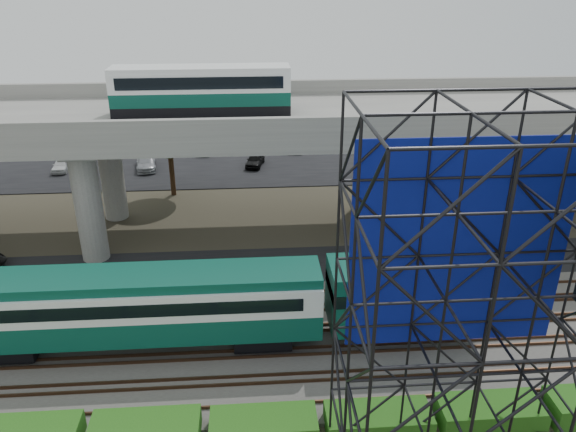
{
  "coord_description": "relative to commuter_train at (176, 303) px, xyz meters",
  "views": [
    {
      "loc": [
        0.72,
        -22.55,
        18.72
      ],
      "look_at": [
        2.81,
        6.0,
        5.76
      ],
      "focal_mm": 35.0,
      "sensor_mm": 36.0,
      "label": 1
    }
  ],
  "objects": [
    {
      "name": "ground",
      "position": [
        3.22,
        -2.0,
        -2.88
      ],
      "size": [
        140.0,
        140.0,
        0.0
      ],
      "primitive_type": "plane",
      "color": "#474233",
      "rests_on": "ground"
    },
    {
      "name": "trees",
      "position": [
        -1.45,
        14.17,
        2.69
      ],
      "size": [
        40.94,
        16.94,
        7.69
      ],
      "color": "#382314",
      "rests_on": "ground"
    },
    {
      "name": "scaffold_tower",
      "position": [
        11.5,
        -9.98,
        4.59
      ],
      "size": [
        9.36,
        6.36,
        15.0
      ],
      "color": "black",
      "rests_on": "ground"
    },
    {
      "name": "overpass",
      "position": [
        3.04,
        14.0,
        5.33
      ],
      "size": [
        80.0,
        12.0,
        12.4
      ],
      "color": "#9E9B93",
      "rests_on": "ground"
    },
    {
      "name": "rail_tracks",
      "position": [
        3.22,
        -0.0,
        -2.6
      ],
      "size": [
        90.0,
        9.52,
        0.16
      ],
      "color": "#472D1E",
      "rests_on": "ballast_bed"
    },
    {
      "name": "ballast_bed",
      "position": [
        3.22,
        0.0,
        -2.78
      ],
      "size": [
        90.0,
        12.0,
        0.2
      ],
      "primitive_type": "cube",
      "color": "slate",
      "rests_on": "ground"
    },
    {
      "name": "parking_lot",
      "position": [
        3.22,
        32.0,
        -2.84
      ],
      "size": [
        90.0,
        18.0,
        0.08
      ],
      "primitive_type": "cube",
      "color": "black",
      "rests_on": "ground"
    },
    {
      "name": "parked_cars",
      "position": [
        3.41,
        31.53,
        -2.2
      ],
      "size": [
        36.23,
        9.61,
        1.3
      ],
      "color": "silver",
      "rests_on": "parking_lot"
    },
    {
      "name": "hedge_strip",
      "position": [
        4.22,
        -6.3,
        -2.32
      ],
      "size": [
        34.6,
        1.8,
        1.2
      ],
      "color": "#1D5212",
      "rests_on": "ground"
    },
    {
      "name": "service_road",
      "position": [
        3.22,
        8.5,
        -2.84
      ],
      "size": [
        90.0,
        5.0,
        0.08
      ],
      "primitive_type": "cube",
      "color": "black",
      "rests_on": "ground"
    },
    {
      "name": "commuter_train",
      "position": [
        0.0,
        0.0,
        0.0
      ],
      "size": [
        29.3,
        3.06,
        4.3
      ],
      "color": "black",
      "rests_on": "rail_tracks"
    },
    {
      "name": "harbor_water",
      "position": [
        3.22,
        54.0,
        -2.87
      ],
      "size": [
        140.0,
        40.0,
        0.03
      ],
      "primitive_type": "cube",
      "color": "slate",
      "rests_on": "ground"
    }
  ]
}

